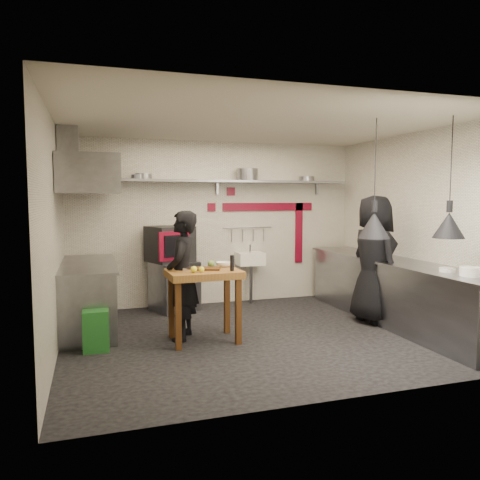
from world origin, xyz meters
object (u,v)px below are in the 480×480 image
object	(u,v)px
chef_left	(182,275)
chef_right	(374,259)
oven_stand	(174,286)
green_bin	(96,330)
prep_table	(204,306)
combi_oven	(170,244)

from	to	relation	value
chef_left	chef_right	world-z (taller)	chef_right
oven_stand	green_bin	xyz separation A→B (m)	(-1.25, -1.74, -0.15)
oven_stand	prep_table	distance (m)	1.77
chef_right	green_bin	bearing A→B (deg)	88.21
combi_oven	green_bin	xyz separation A→B (m)	(-1.19, -1.79, -0.84)
oven_stand	chef_left	bearing A→B (deg)	-117.73
combi_oven	green_bin	size ratio (longest dim) A/B	1.28
green_bin	chef_right	world-z (taller)	chef_right
chef_left	chef_right	distance (m)	2.84
prep_table	chef_left	distance (m)	0.49
combi_oven	chef_left	world-z (taller)	chef_left
combi_oven	green_bin	distance (m)	2.31
green_bin	prep_table	xyz separation A→B (m)	(1.33, -0.03, 0.21)
combi_oven	green_bin	world-z (taller)	combi_oven
chef_left	chef_right	size ratio (longest dim) A/B	0.89
chef_right	oven_stand	bearing A→B (deg)	55.41
oven_stand	chef_left	size ratio (longest dim) A/B	0.48
oven_stand	chef_right	distance (m)	3.18
prep_table	chef_left	world-z (taller)	chef_left
oven_stand	green_bin	size ratio (longest dim) A/B	1.60
oven_stand	combi_oven	xyz separation A→B (m)	(-0.06, 0.05, 0.69)
combi_oven	prep_table	size ratio (longest dim) A/B	0.69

